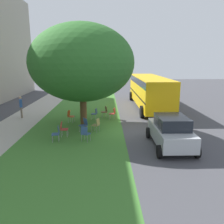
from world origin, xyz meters
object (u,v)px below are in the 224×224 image
Objects in this scene: chair_2 at (113,113)px; chair_3 at (70,115)px; street_tree at (82,63)px; chair_0 at (57,133)px; chair_1 at (85,133)px; parked_car at (171,131)px; chair_6 at (95,113)px; chair_9 at (105,111)px; chair_8 at (97,124)px; chair_4 at (83,113)px; school_bus at (149,89)px; chair_5 at (84,124)px; pedestrian_0 at (21,106)px; chair_7 at (63,128)px.

chair_2 is 1.00× the size of chair_3.
chair_0 is (-2.95, 1.18, -3.70)m from street_tree.
chair_1 is 0.24× the size of parked_car.
parked_car reaches higher than chair_3.
chair_1 is 1.00× the size of chair_6.
chair_9 is (2.41, -1.41, -3.70)m from street_tree.
chair_9 is (3.71, -0.49, 0.00)m from chair_8.
chair_6 is (0.72, -1.74, 0.00)m from chair_3.
parked_car reaches higher than chair_9.
chair_0 and chair_4 have the same top height.
chair_5 is at bearing 144.04° from school_bus.
chair_3 is at bearing 19.64° from chair_1.
pedestrian_0 reaches higher than chair_4.
chair_3 is at bearing 40.46° from chair_8.
school_bus is at bearing -47.71° from chair_9.
chair_3 is at bearing -109.78° from pedestrian_0.
street_tree is at bearing 130.96° from chair_2.
chair_6 is at bearing 4.73° from chair_8.
chair_7 is at bearing -12.35° from chair_0.
chair_9 is (5.42, -1.04, 0.00)m from chair_1.
school_bus is (4.42, -3.53, 1.24)m from chair_2.
pedestrian_0 reaches higher than chair_8.
chair_8 is (-2.33, -1.99, 0.00)m from chair_3.
street_tree reaches higher than chair_9.
chair_0 is at bearing 154.18° from chair_9.
chair_9 is at bearing -10.84° from chair_1.
chair_4 and chair_5 have the same top height.
school_bus is at bearing -36.45° from chair_0.
chair_5 is at bearing 170.16° from chair_6.
chair_8 is at bearing -67.45° from chair_7.
chair_2 is 0.52× the size of pedestrian_0.
street_tree reaches higher than chair_0.
chair_5 is at bearing 88.77° from chair_8.
chair_6 is (3.03, -0.53, 0.00)m from chair_5.
street_tree is 4.14m from chair_6.
chair_9 is at bearing 28.64° from parked_car.
chair_2 is 3.20m from chair_3.
pedestrian_0 reaches higher than chair_5.
chair_6 is (1.74, -0.67, -3.70)m from street_tree.
chair_2 is 1.00× the size of chair_4.
school_bus is 11.31m from pedestrian_0.
school_bus reaches higher than chair_9.
chair_4 is 1.00× the size of chair_8.
chair_1 is at bearing 150.55° from school_bus.
chair_6 and chair_9 have the same top height.
chair_3 is (1.02, 1.07, -3.70)m from street_tree.
chair_0 is at bearing -144.30° from pedestrian_0.
chair_8 is at bearing -139.54° from chair_3.
chair_3 is 8.50m from school_bus.
chair_0 is at bearing 168.57° from chair_4.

